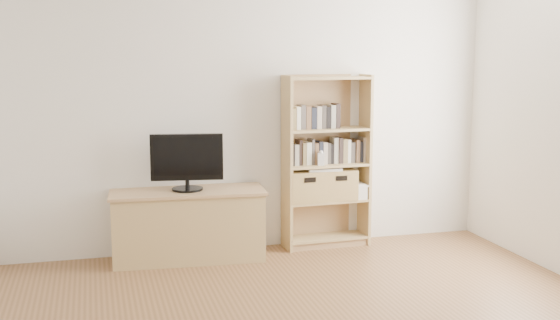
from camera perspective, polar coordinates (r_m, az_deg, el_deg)
name	(u,v)px	position (r m, az deg, el deg)	size (l,w,h in m)	color
back_wall	(250,107)	(6.36, -2.45, 4.30)	(4.50, 0.02, 2.60)	white
tv_stand	(188,226)	(6.19, -7.47, -5.36)	(1.29, 0.48, 0.59)	tan
bookshelf	(327,162)	(6.47, 3.80, -0.13)	(0.80, 0.28, 1.59)	tan
television	(187,162)	(6.07, -7.58, -0.18)	(0.62, 0.05, 0.49)	black
books_row_mid	(326,151)	(6.47, 3.75, 0.71)	(0.83, 0.16, 0.22)	black
books_row_upper	(308,117)	(6.37, 2.30, 3.51)	(0.41, 0.15, 0.21)	black
baby_monitor	(321,159)	(6.35, 3.35, 0.06)	(0.06, 0.04, 0.11)	white
basket_left	(305,186)	(6.43, 2.03, -2.11)	(0.34, 0.28, 0.28)	olive
basket_right	(336,184)	(6.54, 4.59, -1.95)	(0.34, 0.28, 0.28)	olive
laptop	(323,169)	(6.46, 3.53, -0.71)	(0.31, 0.22, 0.02)	white
magazine_stack	(354,191)	(6.63, 6.00, -2.52)	(0.18, 0.26, 0.12)	beige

